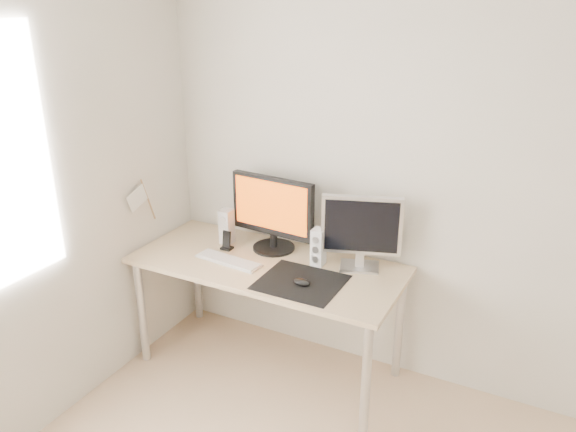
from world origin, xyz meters
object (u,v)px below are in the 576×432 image
(keyboard, at_px, (228,260))
(phone_dock, at_px, (227,244))
(speaker_right, at_px, (318,247))
(main_monitor, at_px, (273,211))
(desk, at_px, (267,274))
(second_monitor, at_px, (361,229))
(speaker_left, at_px, (227,227))
(mouse, at_px, (302,282))

(keyboard, relative_size, phone_dock, 3.57)
(speaker_right, distance_m, keyboard, 0.54)
(main_monitor, bearing_deg, desk, -72.58)
(second_monitor, bearing_deg, keyboard, -158.83)
(second_monitor, height_order, speaker_right, second_monitor)
(main_monitor, relative_size, speaker_left, 2.48)
(speaker_left, bearing_deg, mouse, -23.59)
(desk, xyz_separation_m, second_monitor, (0.51, 0.19, 0.32))
(mouse, xyz_separation_m, second_monitor, (0.20, 0.34, 0.22))
(desk, xyz_separation_m, speaker_right, (0.28, 0.12, 0.19))
(speaker_left, distance_m, phone_dock, 0.12)
(desk, height_order, speaker_right, speaker_right)
(keyboard, bearing_deg, phone_dock, 126.00)
(mouse, relative_size, phone_dock, 0.82)
(desk, relative_size, phone_dock, 13.32)
(speaker_right, bearing_deg, mouse, -84.27)
(mouse, height_order, speaker_left, speaker_left)
(speaker_left, relative_size, speaker_right, 1.00)
(second_monitor, xyz_separation_m, speaker_right, (-0.23, -0.07, -0.13))
(mouse, bearing_deg, keyboard, 172.58)
(main_monitor, bearing_deg, second_monitor, 0.65)
(keyboard, bearing_deg, speaker_left, 124.48)
(main_monitor, distance_m, second_monitor, 0.56)
(desk, distance_m, speaker_right, 0.36)
(main_monitor, xyz_separation_m, speaker_right, (0.33, -0.06, -0.14))
(main_monitor, xyz_separation_m, phone_dock, (-0.26, -0.13, -0.22))
(main_monitor, distance_m, speaker_left, 0.34)
(second_monitor, relative_size, speaker_right, 1.98)
(second_monitor, bearing_deg, speaker_right, -163.17)
(second_monitor, distance_m, phone_dock, 0.85)
(main_monitor, distance_m, speaker_right, 0.37)
(mouse, distance_m, desk, 0.36)
(desk, height_order, main_monitor, main_monitor)
(second_monitor, bearing_deg, desk, -159.76)
(keyboard, bearing_deg, desk, 23.40)
(speaker_right, bearing_deg, keyboard, -156.85)
(phone_dock, bearing_deg, second_monitor, 9.34)
(second_monitor, bearing_deg, main_monitor, -179.35)
(main_monitor, relative_size, phone_dock, 4.60)
(mouse, height_order, main_monitor, main_monitor)
(main_monitor, xyz_separation_m, keyboard, (-0.15, -0.27, -0.25))
(speaker_right, xyz_separation_m, keyboard, (-0.49, -0.21, -0.10))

